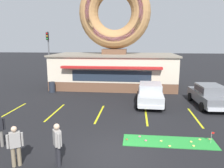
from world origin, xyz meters
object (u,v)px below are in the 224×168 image
(car_silver, at_px, (150,93))
(pedestrian_hooded_kid, at_px, (15,144))
(putting_flag_pin, at_px, (212,135))
(golf_ball, at_px, (160,141))
(car_grey, at_px, (209,94))
(pedestrian_blue_sweater_man, at_px, (57,143))
(traffic_light_pole, at_px, (48,49))
(trash_bin, at_px, (52,87))

(car_silver, distance_m, pedestrian_hooded_kid, 10.49)
(putting_flag_pin, xyz_separation_m, pedestrian_hooded_kid, (-7.95, -2.70, 0.44))
(golf_ball, height_order, car_grey, car_grey)
(car_grey, height_order, pedestrian_blue_sweater_man, pedestrian_blue_sweater_man)
(golf_ball, height_order, pedestrian_hooded_kid, pedestrian_hooded_kid)
(car_grey, bearing_deg, golf_ball, -123.16)
(car_grey, distance_m, traffic_light_pole, 18.98)
(car_grey, height_order, traffic_light_pole, traffic_light_pole)
(trash_bin, distance_m, traffic_light_pole, 8.20)
(car_grey, distance_m, car_silver, 4.18)
(golf_ball, bearing_deg, pedestrian_hooded_kid, -154.86)
(car_grey, bearing_deg, pedestrian_blue_sweater_man, -133.29)
(putting_flag_pin, height_order, pedestrian_hooded_kid, pedestrian_hooded_kid)
(trash_bin, bearing_deg, car_grey, -13.03)
(pedestrian_hooded_kid, distance_m, traffic_light_pole, 20.00)
(pedestrian_blue_sweater_man, relative_size, pedestrian_hooded_kid, 1.05)
(car_grey, bearing_deg, car_silver, 179.30)
(trash_bin, bearing_deg, golf_ball, -46.17)
(golf_ball, xyz_separation_m, pedestrian_blue_sweater_man, (-4.08, -2.42, 0.87))
(pedestrian_blue_sweater_man, bearing_deg, traffic_light_pole, 112.71)
(putting_flag_pin, xyz_separation_m, car_silver, (-2.44, 6.22, 0.43))
(car_grey, relative_size, traffic_light_pole, 0.80)
(pedestrian_hooded_kid, bearing_deg, pedestrian_blue_sweater_man, 8.13)
(car_silver, distance_m, trash_bin, 9.24)
(pedestrian_blue_sweater_man, bearing_deg, golf_ball, 30.66)
(car_silver, distance_m, pedestrian_blue_sweater_man, 9.57)
(car_silver, height_order, traffic_light_pole, traffic_light_pole)
(golf_ball, bearing_deg, trash_bin, 133.83)
(car_silver, xyz_separation_m, traffic_light_pole, (-11.74, 9.87, 2.84))
(car_silver, bearing_deg, traffic_light_pole, 139.95)
(putting_flag_pin, distance_m, pedestrian_hooded_kid, 8.41)
(pedestrian_hooded_kid, bearing_deg, car_silver, 58.30)
(golf_ball, distance_m, car_grey, 7.49)
(putting_flag_pin, bearing_deg, traffic_light_pole, 131.39)
(trash_bin, bearing_deg, putting_flag_pin, -39.32)
(pedestrian_hooded_kid, relative_size, trash_bin, 1.63)
(pedestrian_hooded_kid, bearing_deg, golf_ball, 25.14)
(car_grey, bearing_deg, pedestrian_hooded_kid, -137.53)
(pedestrian_blue_sweater_man, bearing_deg, car_silver, 65.49)
(golf_ball, relative_size, putting_flag_pin, 0.08)
(car_silver, relative_size, pedestrian_blue_sweater_man, 2.77)
(golf_ball, bearing_deg, traffic_light_pole, 126.26)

